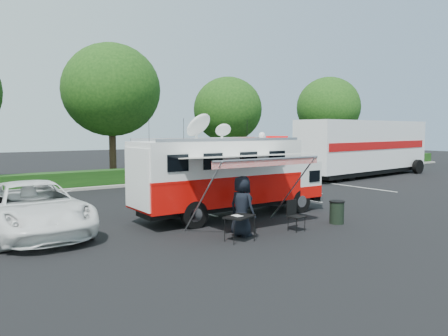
{
  "coord_description": "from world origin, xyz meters",
  "views": [
    {
      "loc": [
        -9.99,
        -13.94,
        3.44
      ],
      "look_at": [
        0.0,
        0.5,
        1.9
      ],
      "focal_mm": 35.0,
      "sensor_mm": 36.0,
      "label": 1
    }
  ],
  "objects_px": {
    "semi_trailer": "(365,147)",
    "folding_table": "(239,217)",
    "command_truck": "(230,175)",
    "trash_bin": "(337,212)",
    "white_suv": "(34,234)"
  },
  "relations": [
    {
      "from": "trash_bin",
      "to": "semi_trailer",
      "type": "height_order",
      "value": "semi_trailer"
    },
    {
      "from": "command_truck",
      "to": "white_suv",
      "type": "bearing_deg",
      "value": 168.93
    },
    {
      "from": "folding_table",
      "to": "trash_bin",
      "type": "bearing_deg",
      "value": 0.43
    },
    {
      "from": "folding_table",
      "to": "semi_trailer",
      "type": "bearing_deg",
      "value": 27.7
    },
    {
      "from": "trash_bin",
      "to": "command_truck",
      "type": "bearing_deg",
      "value": 127.02
    },
    {
      "from": "command_truck",
      "to": "trash_bin",
      "type": "distance_m",
      "value": 4.31
    },
    {
      "from": "command_truck",
      "to": "semi_trailer",
      "type": "xyz_separation_m",
      "value": [
        17.11,
        6.7,
        0.5
      ]
    },
    {
      "from": "trash_bin",
      "to": "semi_trailer",
      "type": "xyz_separation_m",
      "value": [
        14.62,
        10.0,
        1.74
      ]
    },
    {
      "from": "command_truck",
      "to": "folding_table",
      "type": "xyz_separation_m",
      "value": [
        -2.0,
        -3.33,
        -0.9
      ]
    },
    {
      "from": "white_suv",
      "to": "trash_bin",
      "type": "xyz_separation_m",
      "value": [
        9.51,
        -4.67,
        0.43
      ]
    },
    {
      "from": "semi_trailer",
      "to": "folding_table",
      "type": "bearing_deg",
      "value": -152.3
    },
    {
      "from": "semi_trailer",
      "to": "trash_bin",
      "type": "bearing_deg",
      "value": -145.64
    },
    {
      "from": "command_truck",
      "to": "white_suv",
      "type": "height_order",
      "value": "command_truck"
    },
    {
      "from": "command_truck",
      "to": "trash_bin",
      "type": "bearing_deg",
      "value": -52.98
    },
    {
      "from": "folding_table",
      "to": "trash_bin",
      "type": "distance_m",
      "value": 4.5
    }
  ]
}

